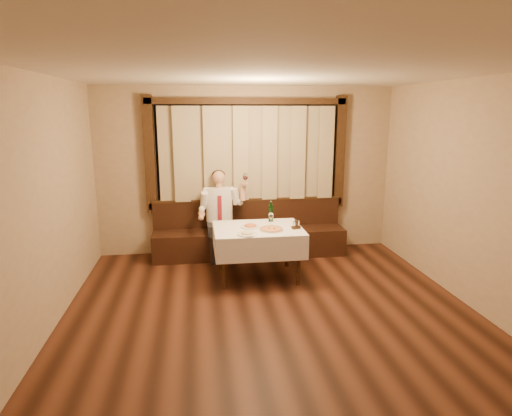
{
  "coord_description": "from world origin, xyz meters",
  "views": [
    {
      "loc": [
        -0.85,
        -4.18,
        2.41
      ],
      "look_at": [
        0.0,
        1.9,
        1.0
      ],
      "focal_mm": 30.0,
      "sensor_mm": 36.0,
      "label": 1
    }
  ],
  "objects": [
    {
      "name": "seated_man",
      "position": [
        -0.49,
        2.63,
        0.84
      ],
      "size": [
        0.81,
        0.61,
        1.46
      ],
      "color": "black",
      "rests_on": "ground"
    },
    {
      "name": "room",
      "position": [
        -0.0,
        0.97,
        1.5
      ],
      "size": [
        5.01,
        6.01,
        2.81
      ],
      "color": "black",
      "rests_on": "ground"
    },
    {
      "name": "cruet_caddy",
      "position": [
        0.53,
        1.57,
        0.8
      ],
      "size": [
        0.14,
        0.1,
        0.13
      ],
      "rotation": [
        0.0,
        0.0,
        0.31
      ],
      "color": "black",
      "rests_on": "dining_table"
    },
    {
      "name": "banquette",
      "position": [
        0.0,
        2.72,
        0.31
      ],
      "size": [
        3.2,
        0.61,
        0.94
      ],
      "color": "black",
      "rests_on": "ground"
    },
    {
      "name": "green_bottle",
      "position": [
        0.24,
        2.01,
        0.89
      ],
      "size": [
        0.07,
        0.07,
        0.32
      ],
      "rotation": [
        0.0,
        0.0,
        -0.15
      ],
      "color": "#0D3E10",
      "rests_on": "dining_table"
    },
    {
      "name": "pasta_cream",
      "position": [
        -0.2,
        1.36,
        0.79
      ],
      "size": [
        0.28,
        0.28,
        0.09
      ],
      "rotation": [
        0.0,
        0.0,
        -0.42
      ],
      "color": "white",
      "rests_on": "dining_table"
    },
    {
      "name": "pasta_red",
      "position": [
        -0.11,
        1.73,
        0.8
      ],
      "size": [
        0.28,
        0.28,
        0.1
      ],
      "rotation": [
        0.0,
        0.0,
        -0.09
      ],
      "color": "white",
      "rests_on": "dining_table"
    },
    {
      "name": "dining_table",
      "position": [
        0.0,
        1.7,
        0.65
      ],
      "size": [
        1.27,
        0.97,
        0.76
      ],
      "color": "black",
      "rests_on": "ground"
    },
    {
      "name": "table_wine_glass",
      "position": [
        0.2,
        1.75,
        0.91
      ],
      "size": [
        0.08,
        0.08,
        0.21
      ],
      "rotation": [
        0.0,
        0.0,
        0.1
      ],
      "color": "white",
      "rests_on": "dining_table"
    },
    {
      "name": "pizza",
      "position": [
        0.17,
        1.54,
        0.77
      ],
      "size": [
        0.34,
        0.34,
        0.04
      ],
      "rotation": [
        0.0,
        0.0,
        -0.37
      ],
      "color": "white",
      "rests_on": "dining_table"
    }
  ]
}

